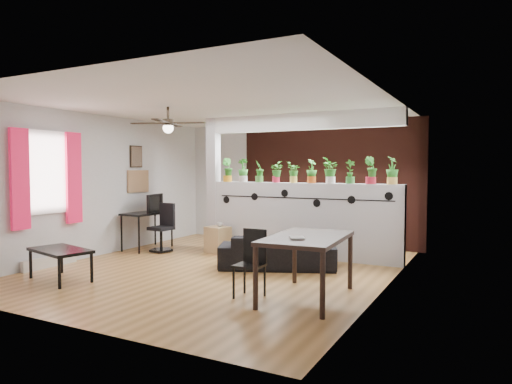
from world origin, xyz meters
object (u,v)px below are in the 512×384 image
object	(u,v)px
potted_plant_8	(371,169)
cup	(220,224)
potted_plant_9	(392,170)
potted_plant_1	(243,170)
potted_plant_2	(259,170)
potted_plant_7	(350,171)
sofa	(277,252)
potted_plant_0	(227,169)
potted_plant_3	(276,171)
coffee_table	(60,252)
potted_plant_4	(294,172)
cube_shelf	(218,240)
computer_desk	(147,216)
office_chair	(163,231)
potted_plant_5	(312,170)
dining_table	(307,243)
ceiling_fan	(168,125)
potted_plant_6	(331,170)
folding_chair	(252,257)

from	to	relation	value
potted_plant_8	cup	distance (m)	2.99
potted_plant_8	potted_plant_9	xyz separation A→B (m)	(0.35, 0.00, -0.00)
potted_plant_1	potted_plant_8	xyz separation A→B (m)	(2.46, 0.00, 0.01)
potted_plant_2	potted_plant_7	world-z (taller)	same
potted_plant_8	cup	bearing A→B (deg)	-173.01
potted_plant_2	sofa	xyz separation A→B (m)	(0.86, -1.03, -1.31)
potted_plant_0	sofa	distance (m)	2.30
potted_plant_3	coffee_table	size ratio (longest dim) A/B	0.36
potted_plant_7	coffee_table	bearing A→B (deg)	-135.76
potted_plant_1	potted_plant_8	size ratio (longest dim) A/B	0.96
potted_plant_2	potted_plant_3	size ratio (longest dim) A/B	1.06
potted_plant_4	potted_plant_8	xyz separation A→B (m)	(1.40, 0.00, 0.04)
potted_plant_2	cube_shelf	bearing A→B (deg)	-154.63
potted_plant_0	potted_plant_8	bearing A→B (deg)	0.00
potted_plant_0	coffee_table	bearing A→B (deg)	-104.84
potted_plant_3	potted_plant_9	size ratio (longest dim) A/B	0.86
potted_plant_3	computer_desk	distance (m)	2.76
potted_plant_9	office_chair	size ratio (longest dim) A/B	0.50
potted_plant_1	sofa	xyz separation A→B (m)	(1.21, -1.03, -1.33)
potted_plant_1	potted_plant_5	world-z (taller)	potted_plant_1
potted_plant_2	potted_plant_7	bearing A→B (deg)	0.00
cup	potted_plant_0	bearing A→B (deg)	95.93
potted_plant_9	dining_table	size ratio (longest dim) A/B	0.31
ceiling_fan	potted_plant_3	distance (m)	2.23
potted_plant_5	potted_plant_7	size ratio (longest dim) A/B	1.02
sofa	dining_table	xyz separation A→B (m)	(1.05, -1.40, 0.44)
sofa	potted_plant_2	bearing A→B (deg)	-73.35
potted_plant_7	potted_plant_8	world-z (taller)	potted_plant_8
potted_plant_2	coffee_table	distance (m)	3.77
potted_plant_1	potted_plant_8	bearing A→B (deg)	0.00
potted_plant_0	potted_plant_2	size ratio (longest dim) A/B	1.12
potted_plant_2	potted_plant_8	world-z (taller)	potted_plant_8
potted_plant_0	potted_plant_2	bearing A→B (deg)	0.00
potted_plant_5	potted_plant_6	distance (m)	0.35
potted_plant_3	computer_desk	xyz separation A→B (m)	(-2.52, -0.66, -0.89)
potted_plant_1	potted_plant_3	bearing A→B (deg)	0.00
potted_plant_1	coffee_table	size ratio (longest dim) A/B	0.41
potted_plant_2	office_chair	distance (m)	2.20
potted_plant_1	cup	bearing A→B (deg)	-132.89
office_chair	folding_chair	world-z (taller)	office_chair
potted_plant_0	potted_plant_1	bearing A→B (deg)	-0.00
potted_plant_8	computer_desk	xyz separation A→B (m)	(-4.28, -0.66, -0.93)
computer_desk	ceiling_fan	bearing A→B (deg)	-38.13
ceiling_fan	cube_shelf	world-z (taller)	ceiling_fan
potted_plant_0	folding_chair	world-z (taller)	potted_plant_0
cube_shelf	potted_plant_3	bearing A→B (deg)	31.81
potted_plant_1	cube_shelf	bearing A→B (deg)	-137.09
potted_plant_0	potted_plant_4	world-z (taller)	potted_plant_0
potted_plant_8	coffee_table	xyz separation A→B (m)	(-3.66, -3.23, -1.19)
ceiling_fan	office_chair	world-z (taller)	ceiling_fan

